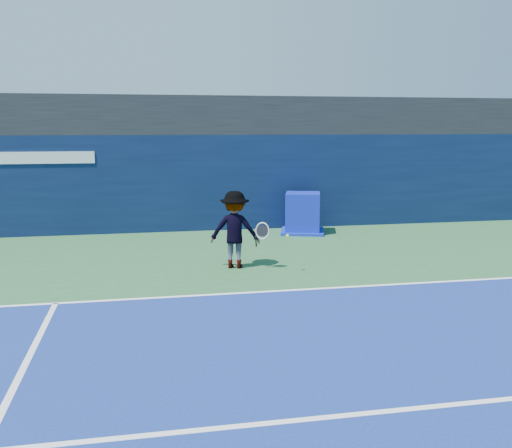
% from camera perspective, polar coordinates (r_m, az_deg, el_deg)
% --- Properties ---
extents(ground, '(80.00, 80.00, 0.00)m').
position_cam_1_polar(ground, '(9.00, 11.45, -11.69)').
color(ground, '#285A30').
rests_on(ground, ground).
extents(baseline, '(24.00, 0.10, 0.01)m').
position_cam_1_polar(baseline, '(11.67, 5.82, -6.48)').
color(baseline, white).
rests_on(baseline, ground).
extents(service_line, '(24.00, 0.10, 0.01)m').
position_cam_1_polar(service_line, '(7.35, 17.65, -16.98)').
color(service_line, white).
rests_on(service_line, ground).
extents(stadium_band, '(36.00, 3.00, 1.20)m').
position_cam_1_polar(stadium_band, '(19.50, -1.35, 10.74)').
color(stadium_band, black).
rests_on(stadium_band, back_wall_assembly).
extents(back_wall_assembly, '(36.00, 1.03, 3.00)m').
position_cam_1_polar(back_wall_assembly, '(18.59, -0.82, 4.31)').
color(back_wall_assembly, '#0A1738').
rests_on(back_wall_assembly, ground).
extents(equipment_cart, '(1.61, 1.61, 1.24)m').
position_cam_1_polar(equipment_cart, '(17.68, 4.68, 0.95)').
color(equipment_cart, '#0B19A7').
rests_on(equipment_cart, ground).
extents(tennis_player, '(1.40, 0.96, 1.79)m').
position_cam_1_polar(tennis_player, '(13.22, -2.12, -0.56)').
color(tennis_player, silver).
rests_on(tennis_player, ground).
extents(tennis_ball, '(0.08, 0.08, 0.08)m').
position_cam_1_polar(tennis_ball, '(12.72, 3.17, -1.18)').
color(tennis_ball, '#B7DE18').
rests_on(tennis_ball, ground).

